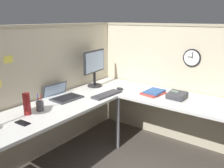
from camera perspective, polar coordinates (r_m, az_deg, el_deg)
ground_plane at (r=3.04m, az=2.13°, el=-17.19°), size 6.80×6.80×0.00m
cubicle_wall_back at (r=3.01m, az=-15.60°, el=-1.42°), size 2.57×0.12×1.58m
cubicle_wall_right at (r=3.32m, az=14.61°, el=0.22°), size 0.12×2.37×1.58m
desk at (r=2.61m, az=1.32°, el=-7.25°), size 2.35×2.15×0.73m
monitor at (r=3.22m, az=-4.28°, el=4.46°), size 0.46×0.20×0.50m
laptop at (r=2.90m, az=-12.07°, el=-2.65°), size 0.36×0.40×0.22m
keyboard at (r=2.90m, az=-1.22°, el=-2.53°), size 0.44×0.17×0.02m
computer_mouse at (r=3.12m, az=1.93°, el=-1.12°), size 0.06×0.10×0.03m
pen_cup at (r=2.53m, az=-17.01°, el=-5.02°), size 0.08×0.08×0.18m
cell_phone at (r=2.30m, az=-20.78°, el=-8.78°), size 0.08×0.15×0.01m
thermos_flask at (r=2.45m, az=-19.89°, el=-4.56°), size 0.07×0.07×0.22m
office_phone at (r=2.88m, az=15.49°, el=-2.76°), size 0.20×0.22×0.11m
book_stack at (r=2.99m, az=10.03°, el=-2.01°), size 0.31×0.26×0.04m
wall_clock at (r=3.11m, az=18.75°, el=6.02°), size 0.04×0.22×0.22m
pinned_note_middle at (r=2.61m, az=-23.76°, el=5.45°), size 0.10×0.00×0.07m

